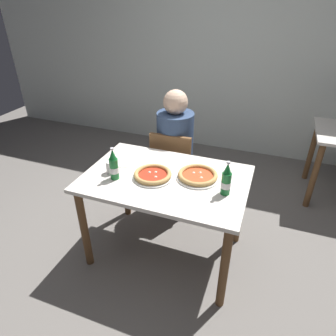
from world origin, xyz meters
The scene contains 11 objects.
ground_plane centered at (0.00, 0.00, 0.00)m, with size 8.00×8.00×0.00m, color slate.
back_wall_tiled centered at (0.00, 2.20, 1.30)m, with size 7.00×0.10×2.60m, color silver.
dining_table_main centered at (0.00, 0.00, 0.64)m, with size 1.20×0.80×0.75m.
chair_behind_table centered at (-0.15, 0.61, 0.48)m, with size 0.42×0.42×0.85m.
diner_seated centered at (-0.16, 0.66, 0.58)m, with size 0.34×0.34×1.21m.
pizza_margherita_near centered at (-0.09, -0.04, 0.77)m, with size 0.30×0.30×0.04m.
pizza_marinara_far centered at (0.22, 0.07, 0.77)m, with size 0.31×0.31×0.04m.
beer_bottle_left centered at (-0.34, -0.14, 0.85)m, with size 0.07×0.07×0.25m.
beer_bottle_center centered at (0.45, -0.05, 0.85)m, with size 0.07×0.07×0.25m.
napkin_with_cutlery centered at (-0.43, 0.10, 0.75)m, with size 0.21×0.21×0.01m.
paper_cup centered at (-0.41, -0.08, 0.80)m, with size 0.07×0.07×0.10m, color white.
Camera 1 is at (0.66, -1.72, 1.91)m, focal length 31.62 mm.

